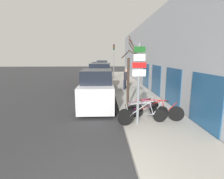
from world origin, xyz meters
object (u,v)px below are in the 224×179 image
Objects in this scene: bicycle_1 at (142,114)px; traffic_light at (114,57)px; parked_car_3 at (102,69)px; pedestrian_near at (126,78)px; bicycle_3 at (142,109)px; pedestrian_far at (127,77)px; signpost at (139,81)px; parked_car_2 at (100,73)px; bicycle_0 at (144,114)px; parked_car_1 at (101,79)px; bicycle_2 at (155,111)px; street_tree at (129,75)px; parked_car_0 at (97,90)px.

traffic_light is at bearing 6.47° from bicycle_1.
parked_car_3 is 2.49× the size of pedestrian_near.
pedestrian_far is (0.24, 7.65, 0.68)m from bicycle_3.
signpost reaches higher than pedestrian_far.
parked_car_2 is at bearing -65.61° from pedestrian_far.
signpost is at bearing 85.87° from bicycle_0.
parked_car_3 is (-1.62, 19.84, -0.94)m from signpost.
parked_car_1 is at bearing -84.95° from parked_car_2.
bicycle_2 is at bearing 29.69° from signpost.
bicycle_1 is 19.70m from parked_car_3.
bicycle_3 is at bearing -22.11° from bicycle_0.
parked_car_2 reaches higher than bicycle_1.
bicycle_3 is 2.21m from street_tree.
bicycle_1 is at bearing -4.21° from bicycle_0.
parked_car_1 is (-2.67, 7.83, 0.55)m from bicycle_2.
parked_car_3 reaches higher than parked_car_2.
street_tree is at bearing 90.29° from signpost.
parked_car_1 is at bearing -12.95° from bicycle_3.
pedestrian_near is (2.25, -0.33, 0.05)m from parked_car_1.
signpost is at bearing -89.53° from traffic_light.
pedestrian_near reaches higher than bicycle_3.
bicycle_2 is at bearing 90.19° from pedestrian_far.
bicycle_3 is 0.44× the size of traffic_light.
bicycle_1 is 0.48× the size of traffic_light.
signpost is at bearing -89.71° from street_tree.
parked_car_3 is 0.98× the size of traffic_light.
parked_car_0 reaches higher than pedestrian_far.
pedestrian_far reaches higher than bicycle_0.
signpost reaches higher than bicycle_0.
bicycle_0 is 1.35× the size of pedestrian_near.
bicycle_0 is 1.00m from bicycle_3.
parked_car_3 is 1.09× the size of street_tree.
parked_car_2 is at bearing -19.25° from bicycle_3.
traffic_light is (-0.65, 7.17, 1.86)m from pedestrian_near.
street_tree is at bearing 81.78° from pedestrian_far.
parked_car_3 reaches higher than bicycle_0.
parked_car_1 is at bearing 88.82° from parked_car_0.
traffic_light is at bearing 90.47° from signpost.
street_tree is (-0.54, -5.43, 0.84)m from pedestrian_near.
traffic_light is (-1.07, 14.66, 2.47)m from bicycle_2.
parked_car_0 is (-2.31, 2.17, 0.54)m from bicycle_3.
pedestrian_near is 7.44m from traffic_light.
bicycle_3 is at bearing 63.91° from bicycle_2.
bicycle_1 is at bearing -82.74° from parked_car_3.
pedestrian_near is (2.39, -5.89, 0.07)m from parked_car_2.
pedestrian_far is at bearing -76.55° from parked_car_3.
signpost is 3.84m from parked_car_0.
parked_car_3 is (-2.07, 18.80, 0.58)m from bicycle_3.
parked_car_2 is 1.15× the size of street_tree.
bicycle_3 is at bearing -69.80° from parked_car_1.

